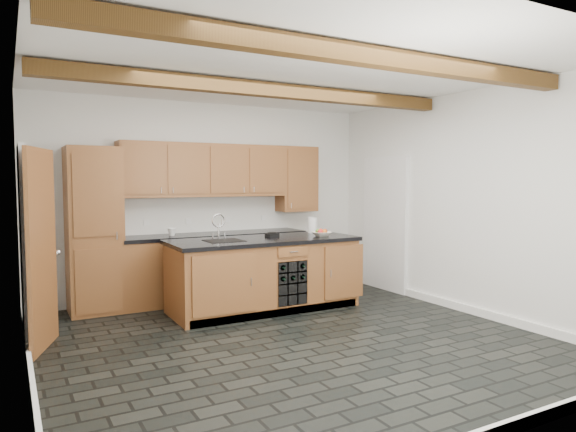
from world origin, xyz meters
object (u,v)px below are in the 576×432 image
kitchen_scale (272,234)px  paper_towel (312,225)px  island (265,274)px  fruit_bowl (322,234)px

kitchen_scale → paper_towel: (0.72, 0.14, 0.09)m
island → kitchen_scale: 0.55m
kitchen_scale → paper_towel: paper_towel is taller
kitchen_scale → fruit_bowl: size_ratio=0.82×
paper_towel → kitchen_scale: bearing=-169.3°
fruit_bowl → paper_towel: size_ratio=1.13×
kitchen_scale → fruit_bowl: 0.67m
island → paper_towel: paper_towel is taller
kitchen_scale → island: bearing=-161.1°
island → fruit_bowl: (0.78, -0.15, 0.50)m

